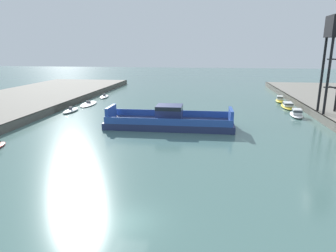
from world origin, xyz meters
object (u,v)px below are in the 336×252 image
Objects in this scene: moored_boat_mid_left at (280,100)px; moored_boat_far_left at (71,110)px; moored_boat_mid_right at (89,104)px; chain_ferry at (169,121)px; moored_boat_near_right at (104,97)px; moored_boat_upstream_b at (288,106)px; moored_boat_upstream_a at (297,114)px.

moored_boat_far_left is (-45.69, -18.75, -0.25)m from moored_boat_mid_left.
moored_boat_mid_left is 0.98× the size of moored_boat_far_left.
chain_ferry is at bearing -39.79° from moored_boat_mid_right.
chain_ferry reaches higher than moored_boat_mid_right.
chain_ferry is 3.68× the size of moored_boat_mid_left.
moored_boat_upstream_b reaches higher than moored_boat_near_right.
moored_boat_upstream_a is (45.15, 1.89, 0.28)m from moored_boat_far_left.
moored_boat_near_right reaches higher than moored_boat_mid_right.
moored_boat_mid_right is 45.21m from moored_boat_upstream_a.
moored_boat_upstream_a reaches higher than moored_boat_mid_left.
chain_ferry is 28.04m from moored_boat_mid_right.
moored_boat_upstream_a is (23.22, 11.48, -0.55)m from chain_ferry.
moored_boat_mid_right is at bearing 140.21° from chain_ferry.
moored_boat_mid_left is at bearing 89.93° from moored_boat_upstream_b.
moored_boat_near_right is at bearing 179.28° from moored_boat_mid_left.
chain_ferry reaches higher than moored_boat_near_right.
moored_boat_upstream_a is at bearing -91.82° from moored_boat_mid_left.
moored_boat_upstream_a reaches higher than moored_boat_mid_right.
moored_boat_upstream_b reaches higher than moored_boat_mid_right.
chain_ferry reaches higher than moored_boat_far_left.
chain_ferry is 23.96m from moored_boat_far_left.
moored_boat_near_right is 1.08× the size of moored_boat_mid_left.
moored_boat_mid_left is 0.67× the size of moored_boat_mid_right.
chain_ferry is at bearing -23.62° from moored_boat_far_left.
chain_ferry is 3.41× the size of moored_boat_near_right.
moored_boat_far_left is 45.20m from moored_boat_upstream_a.
chain_ferry reaches higher than moored_boat_upstream_a.
moored_boat_upstream_b is at bearing 86.70° from moored_boat_upstream_a.
chain_ferry is 3.61× the size of moored_boat_far_left.
moored_boat_upstream_b is at bearing -10.34° from moored_boat_near_right.
chain_ferry reaches higher than moored_boat_mid_left.
moored_boat_near_right is 1.06× the size of moored_boat_far_left.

